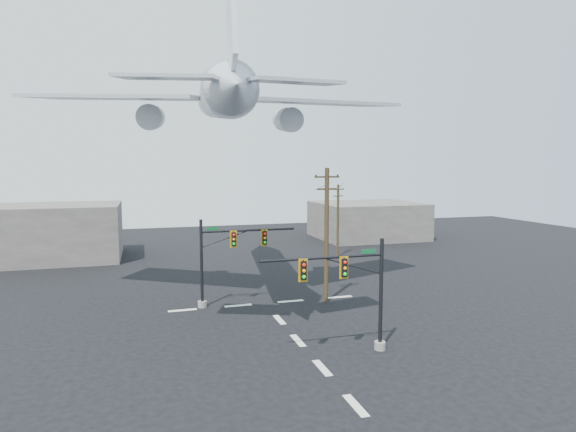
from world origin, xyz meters
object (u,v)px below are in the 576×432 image
object	(u,v)px
utility_pole_a	(327,233)
airliner	(221,97)
utility_pole_b	(338,219)
signal_mast_near	(356,292)
signal_mast_far	(223,259)

from	to	relation	value
utility_pole_a	airliner	bearing A→B (deg)	141.86
airliner	utility_pole_b	bearing A→B (deg)	-44.88
utility_pole_b	airliner	size ratio (longest dim) A/B	0.27
signal_mast_near	signal_mast_far	size ratio (longest dim) A/B	0.99
utility_pole_a	airliner	distance (m)	13.10
utility_pole_a	signal_mast_far	bearing A→B (deg)	164.96
signal_mast_far	utility_pole_a	distance (m)	7.84
signal_mast_near	airliner	xyz separation A→B (m)	(-4.94, 14.18, 11.97)
utility_pole_a	signal_mast_near	bearing A→B (deg)	-108.43
signal_mast_near	utility_pole_b	world-z (taller)	utility_pole_b
signal_mast_far	airliner	world-z (taller)	airliner
utility_pole_b	airliner	world-z (taller)	airliner
signal_mast_far	utility_pole_a	bearing A→B (deg)	-8.79
signal_mast_near	utility_pole_b	size ratio (longest dim) A/B	0.88
airliner	utility_pole_a	bearing A→B (deg)	-116.00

